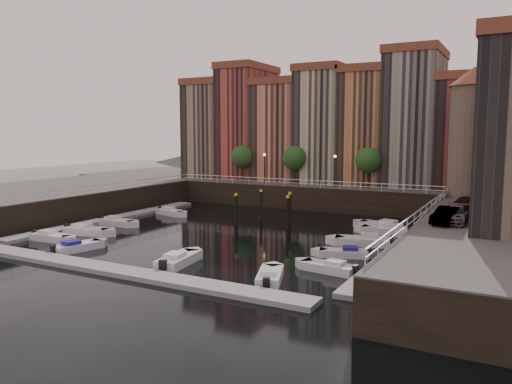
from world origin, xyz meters
The scene contains 29 objects.
ground centered at (0.00, 0.00, 0.00)m, with size 200.00×200.00×0.00m, color black.
quay_far centered at (0.00, 26.00, 1.50)m, with size 80.00×20.00×3.00m, color black.
quay_left centered at (-28.00, -2.00, 1.50)m, with size 20.00×36.00×3.00m, color black.
dock_left centered at (-16.20, -1.00, 0.17)m, with size 2.00×28.00×0.35m, color gray.
dock_right centered at (16.20, -1.00, 0.17)m, with size 2.00×28.00×0.35m, color gray.
dock_near centered at (0.00, -17.00, 0.17)m, with size 30.00×2.00×0.35m, color gray.
mountains centered at (1.72, 110.00, 7.92)m, with size 145.00×100.00×18.00m.
far_terrace centered at (3.31, 23.50, 10.95)m, with size 48.70×10.30×17.50m.
corner_tower centered at (20.00, 14.50, 10.19)m, with size 5.20×5.20×13.80m.
promenade_trees centered at (-1.33, 18.20, 6.58)m, with size 21.20×3.20×5.20m.
street_lamps centered at (-1.00, 17.20, 5.90)m, with size 10.36×0.36×4.18m.
railings centered at (0.00, 4.88, 3.79)m, with size 36.08×34.04×0.52m.
gangway centered at (17.10, 10.00, 1.92)m, with size 2.78×8.32×3.73m.
mooring_pilings centered at (0.66, 5.28, 1.65)m, with size 6.04×4.89×3.78m.
boat_left_0 centered at (-13.29, -11.84, 0.35)m, with size 4.52×1.85×1.03m.
boat_left_1 centered at (-12.57, -8.21, 0.38)m, with size 5.07×2.54×1.14m.
boat_left_2 centered at (-13.50, -3.19, 0.35)m, with size 4.62×1.85×1.05m.
boat_left_3 centered at (-12.65, 5.15, 0.34)m, with size 4.53×2.55×1.01m.
boat_right_0 centered at (13.08, -9.57, 0.33)m, with size 4.39×2.10×0.99m.
boat_right_1 centered at (12.67, -4.80, 0.32)m, with size 4.18×2.61×0.94m.
boat_right_2 centered at (12.82, -0.05, 0.39)m, with size 5.14×2.99×1.15m.
boat_right_3 centered at (13.39, 5.76, 0.37)m, with size 4.75×1.76×1.09m.
boat_right_4 centered at (12.62, 7.88, 0.39)m, with size 5.23×2.62×1.17m.
boat_near_0 centered at (-8.08, -13.56, 0.34)m, with size 2.53×4.51×1.01m.
boat_near_2 centered at (2.29, -13.12, 0.37)m, with size 2.38×4.95×1.11m.
boat_near_3 centered at (10.26, -13.53, 0.33)m, with size 2.84×4.35×0.98m.
car_a centered at (20.73, 3.40, 3.71)m, with size 1.69×4.20×1.43m, color gray.
car_b centered at (20.06, -3.34, 3.65)m, with size 1.37×3.94×1.30m, color gray.
car_c centered at (20.57, -2.52, 3.65)m, with size 1.83×4.51×1.31m, color gray.
Camera 1 is at (24.91, -42.84, 9.95)m, focal length 35.00 mm.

